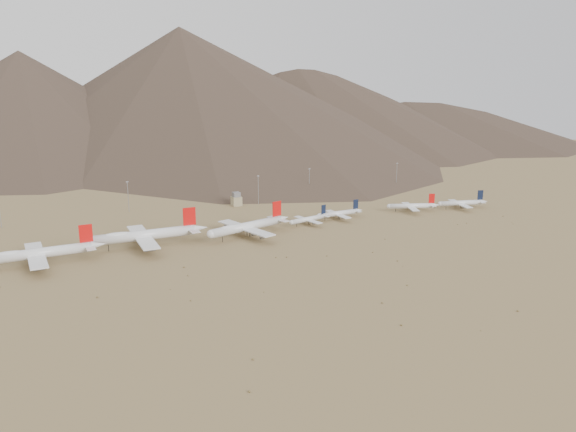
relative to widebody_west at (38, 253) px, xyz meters
name	(u,v)px	position (x,y,z in m)	size (l,w,h in m)	color
ground	(259,247)	(132.59, -22.93, -7.46)	(3000.00, 3000.00, 0.00)	#997A4F
mountain_ridge	(81,56)	(132.59, 877.07, 142.54)	(4400.00, 1000.00, 300.00)	#47352A
widebody_west	(38,253)	(0.00, 0.00, 0.00)	(72.85, 55.83, 21.63)	silver
widebody_centre	(145,235)	(65.02, 9.38, 0.71)	(79.80, 61.08, 23.69)	silver
widebody_east	(247,226)	(134.96, 3.17, -0.11)	(70.06, 55.36, 21.31)	silver
narrowbody_a	(310,219)	(190.04, 13.48, -3.20)	(39.24, 28.80, 13.12)	silver
narrowbody_b	(340,213)	(219.25, 17.86, -2.88)	(42.74, 30.60, 14.10)	silver
narrowbody_c	(412,206)	(286.81, 12.56, -2.64)	(42.82, 32.08, 14.85)	silver
narrowbody_d	(462,203)	(331.74, 2.84, -2.53)	(45.08, 33.26, 15.19)	silver
control_tower	(236,200)	(162.59, 97.07, -2.14)	(8.00, 8.00, 12.00)	#998C68
mast_west	(128,195)	(74.06, 115.26, 6.75)	(2.00, 0.60, 25.70)	gray
mast_centre	(258,188)	(182.14, 94.16, 6.75)	(2.00, 0.60, 25.70)	gray
mast_east	(309,180)	(240.50, 108.59, 6.75)	(2.00, 0.60, 25.70)	gray
mast_far_east	(397,174)	(335.44, 100.48, 6.75)	(2.00, 0.60, 25.70)	gray
desert_scrub	(281,291)	(111.60, -101.88, -7.15)	(426.45, 154.18, 0.90)	brown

